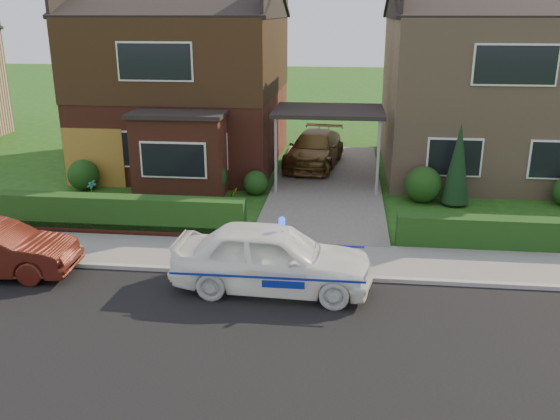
# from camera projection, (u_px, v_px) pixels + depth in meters

# --- Properties ---
(ground) EXTENTS (120.00, 120.00, 0.00)m
(ground) POSITION_uv_depth(u_px,v_px,m) (305.00, 348.00, 11.09)
(ground) COLOR #1E4612
(ground) RESTS_ON ground
(road) EXTENTS (60.00, 6.00, 0.02)m
(road) POSITION_uv_depth(u_px,v_px,m) (305.00, 348.00, 11.09)
(road) COLOR black
(road) RESTS_ON ground
(kerb) EXTENTS (60.00, 0.16, 0.12)m
(kerb) POSITION_uv_depth(u_px,v_px,m) (314.00, 276.00, 13.94)
(kerb) COLOR #9E9993
(kerb) RESTS_ON ground
(sidewalk) EXTENTS (60.00, 2.00, 0.10)m
(sidewalk) POSITION_uv_depth(u_px,v_px,m) (317.00, 259.00, 14.93)
(sidewalk) COLOR slate
(sidewalk) RESTS_ON ground
(driveway) EXTENTS (3.80, 12.00, 0.12)m
(driveway) POSITION_uv_depth(u_px,v_px,m) (327.00, 184.00, 21.43)
(driveway) COLOR #666059
(driveway) RESTS_ON ground
(house_left) EXTENTS (7.50, 9.53, 7.25)m
(house_left) POSITION_uv_depth(u_px,v_px,m) (187.00, 69.00, 23.59)
(house_left) COLOR brown
(house_left) RESTS_ON ground
(house_right) EXTENTS (7.50, 8.06, 7.25)m
(house_right) POSITION_uv_depth(u_px,v_px,m) (485.00, 76.00, 22.49)
(house_right) COLOR #9A7A5E
(house_right) RESTS_ON ground
(carport_link) EXTENTS (3.80, 3.00, 2.77)m
(carport_link) POSITION_uv_depth(u_px,v_px,m) (329.00, 112.00, 20.56)
(carport_link) COLOR black
(carport_link) RESTS_ON ground
(garage_door) EXTENTS (2.20, 0.10, 2.10)m
(garage_door) POSITION_uv_depth(u_px,v_px,m) (94.00, 158.00, 21.02)
(garage_door) COLOR brown
(garage_door) RESTS_ON ground
(dwarf_wall) EXTENTS (7.70, 0.25, 0.36)m
(dwarf_wall) POSITION_uv_depth(u_px,v_px,m) (113.00, 229.00, 16.64)
(dwarf_wall) COLOR brown
(dwarf_wall) RESTS_ON ground
(hedge_left) EXTENTS (7.50, 0.55, 0.90)m
(hedge_left) POSITION_uv_depth(u_px,v_px,m) (116.00, 233.00, 16.84)
(hedge_left) COLOR #153410
(hedge_left) RESTS_ON ground
(hedge_right) EXTENTS (7.50, 0.55, 0.80)m
(hedge_right) POSITION_uv_depth(u_px,v_px,m) (540.00, 252.00, 15.51)
(hedge_right) COLOR #153410
(hedge_right) RESTS_ON ground
(shrub_left_far) EXTENTS (1.08, 1.08, 1.08)m
(shrub_left_far) POSITION_uv_depth(u_px,v_px,m) (83.00, 175.00, 20.77)
(shrub_left_far) COLOR #153410
(shrub_left_far) RESTS_ON ground
(shrub_left_mid) EXTENTS (1.32, 1.32, 1.32)m
(shrub_left_mid) POSITION_uv_depth(u_px,v_px,m) (207.00, 177.00, 20.07)
(shrub_left_mid) COLOR #153410
(shrub_left_mid) RESTS_ON ground
(shrub_left_near) EXTENTS (0.84, 0.84, 0.84)m
(shrub_left_near) POSITION_uv_depth(u_px,v_px,m) (256.00, 183.00, 20.25)
(shrub_left_near) COLOR #153410
(shrub_left_near) RESTS_ON ground
(shrub_right_near) EXTENTS (1.20, 1.20, 1.20)m
(shrub_right_near) POSITION_uv_depth(u_px,v_px,m) (423.00, 184.00, 19.41)
(shrub_right_near) COLOR #153410
(shrub_right_near) RESTS_ON ground
(conifer_a) EXTENTS (0.90, 0.90, 2.60)m
(conifer_a) POSITION_uv_depth(u_px,v_px,m) (458.00, 166.00, 18.89)
(conifer_a) COLOR black
(conifer_a) RESTS_ON ground
(police_car) EXTENTS (4.13, 4.57, 1.69)m
(police_car) POSITION_uv_depth(u_px,v_px,m) (272.00, 258.00, 13.20)
(police_car) COLOR white
(police_car) RESTS_ON ground
(driveway_car) EXTENTS (2.46, 4.78, 1.33)m
(driveway_car) POSITION_uv_depth(u_px,v_px,m) (315.00, 149.00, 23.58)
(driveway_car) COLOR brown
(driveway_car) RESTS_ON driveway
(potted_plant_a) EXTENTS (0.43, 0.37, 0.69)m
(potted_plant_a) POSITION_uv_depth(u_px,v_px,m) (92.00, 191.00, 19.58)
(potted_plant_a) COLOR gray
(potted_plant_a) RESTS_ON ground
(potted_plant_b) EXTENTS (0.48, 0.48, 0.69)m
(potted_plant_b) POSITION_uv_depth(u_px,v_px,m) (232.00, 199.00, 18.77)
(potted_plant_b) COLOR gray
(potted_plant_b) RESTS_ON ground
(potted_plant_c) EXTENTS (0.42, 0.42, 0.69)m
(potted_plant_c) POSITION_uv_depth(u_px,v_px,m) (112.00, 210.00, 17.72)
(potted_plant_c) COLOR gray
(potted_plant_c) RESTS_ON ground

